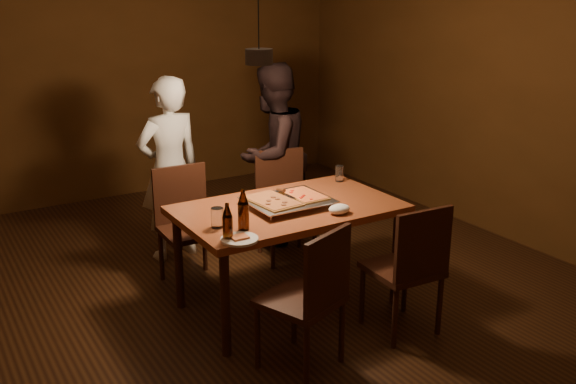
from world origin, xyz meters
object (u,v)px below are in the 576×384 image
beer_bottle_a (227,222)px  beer_bottle_b (243,210)px  chair_near_left (312,288)px  diner_dark (272,155)px  plate_slice (240,239)px  diner_white (170,169)px  dining_table (288,216)px  pendant_lamp (259,55)px  pizza_tray (288,203)px  chair_far_right (283,194)px  chair_near_right (411,259)px  chair_far_left (186,214)px

beer_bottle_a → beer_bottle_b: (0.16, 0.11, 0.02)m
chair_near_left → diner_dark: 2.10m
plate_slice → diner_white: 1.67m
dining_table → pendant_lamp: pendant_lamp is taller
beer_bottle_b → pizza_tray: bearing=27.3°
chair_far_right → chair_near_right: (0.01, -1.57, 0.00)m
diner_white → pendant_lamp: 1.52m
chair_far_left → beer_bottle_b: size_ratio=1.86×
dining_table → pendant_lamp: size_ratio=1.36×
chair_far_left → chair_far_right: bearing=-174.9°
chair_far_right → diner_white: bearing=-17.3°
pizza_tray → pendant_lamp: bearing=135.3°
diner_white → diner_dark: 0.90m
chair_near_right → beer_bottle_a: (-1.08, 0.41, 0.33)m
chair_far_left → diner_dark: size_ratio=0.31×
plate_slice → chair_near_left: bearing=-55.5°
pizza_tray → diner_white: 1.32m
chair_far_right → diner_dark: 0.42m
dining_table → diner_white: diner_white is taller
chair_far_left → chair_far_right: (0.89, 0.05, 0.00)m
dining_table → beer_bottle_a: 0.74m
chair_near_right → pizza_tray: (-0.45, 0.76, 0.24)m
dining_table → chair_far_right: chair_far_right is taller
pizza_tray → pendant_lamp: (-0.13, 0.14, 0.99)m
chair_far_right → beer_bottle_b: (-0.91, -1.05, 0.34)m
plate_slice → diner_dark: (1.10, 1.52, 0.03)m
plate_slice → diner_white: (0.21, 1.65, 0.00)m
dining_table → plate_slice: plate_slice is taller
beer_bottle_b → pendant_lamp: size_ratio=0.24×
chair_far_left → plate_slice: bearing=85.7°
beer_bottle_b → diner_dark: (1.00, 1.37, -0.09)m
chair_far_right → beer_bottle_a: beer_bottle_a is taller
beer_bottle_a → chair_near_right: bearing=-20.6°
chair_near_left → pizza_tray: 0.87m
beer_bottle_b → chair_near_left: bearing=-73.4°
chair_near_right → diner_dark: bearing=90.8°
chair_near_right → pizza_tray: size_ratio=0.88×
chair_near_right → diner_white: bearing=115.1°
chair_far_left → chair_far_right: size_ratio=0.97×
chair_far_right → pendant_lamp: bearing=61.0°
pizza_tray → beer_bottle_b: beer_bottle_b is taller
dining_table → chair_far_left: chair_far_left is taller
diner_dark → chair_near_left: bearing=41.8°
chair_far_left → pizza_tray: bearing=122.4°
beer_bottle_a → plate_slice: size_ratio=1.02×
chair_near_left → beer_bottle_a: (-0.32, 0.42, 0.33)m
beer_bottle_a → pendant_lamp: (0.50, 0.49, 0.90)m
beer_bottle_a → plate_slice: (0.06, -0.04, -0.11)m
pizza_tray → dining_table: bearing=-122.2°
chair_near_left → beer_bottle_a: 0.62m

